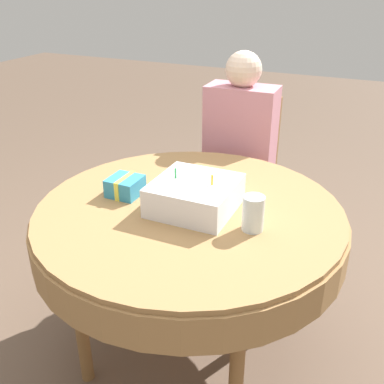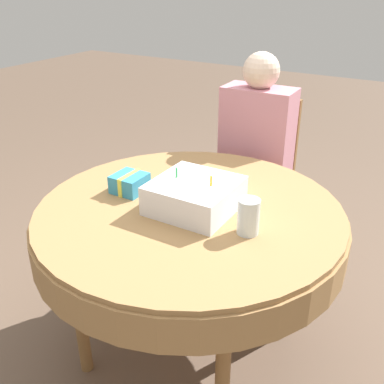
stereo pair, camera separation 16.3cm
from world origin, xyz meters
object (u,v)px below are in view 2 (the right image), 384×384
Objects in this scene: gift_box at (130,183)px; drinking_glass at (248,217)px; person at (255,147)px; birthday_cake at (195,195)px; chair at (258,176)px.

drinking_glass is at bearing -5.21° from gift_box.
gift_box is at bearing -106.60° from person.
drinking_glass is at bearing -12.88° from birthday_cake.
chair is 0.91m from gift_box.
birthday_cake is 2.34× the size of drinking_glass.
person reaches higher than chair.
gift_box is (-0.53, 0.05, -0.03)m from drinking_glass.
birthday_cake is at bearing -84.76° from person.
gift_box is at bearing -178.85° from birthday_cake.
person is 4.00× the size of birthday_cake.
gift_box is at bearing -104.97° from chair.
drinking_glass reaches higher than gift_box.
person is at bearing 74.85° from gift_box.
birthday_cake reaches higher than drinking_glass.
chair is 0.89m from birthday_cake.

